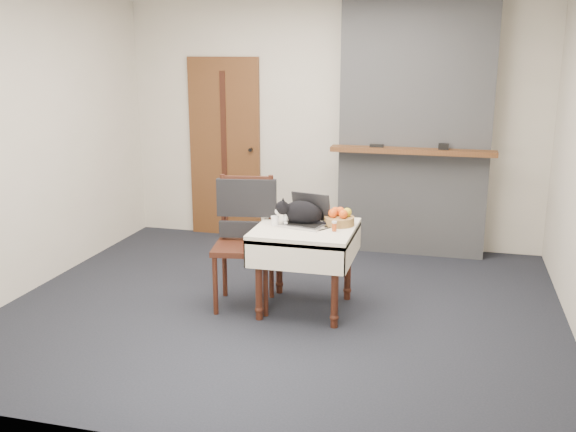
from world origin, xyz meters
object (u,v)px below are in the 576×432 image
(door, at_px, (225,148))
(side_table, at_px, (305,240))
(chair, at_px, (245,223))
(cream_jar, at_px, (275,221))
(laptop, at_px, (306,217))
(cat, at_px, (302,213))
(pill_bottle, at_px, (334,226))
(fruit_basket, at_px, (339,218))

(door, xyz_separation_m, side_table, (1.39, -1.97, -0.41))
(chair, bearing_deg, cream_jar, -24.34)
(door, bearing_deg, chair, -65.49)
(laptop, xyz_separation_m, cream_jar, (-0.24, -0.08, -0.02))
(door, height_order, cat, door)
(door, relative_size, chair, 1.87)
(cat, distance_m, pill_bottle, 0.32)
(cat, bearing_deg, door, 104.07)
(cat, bearing_deg, side_table, -76.22)
(laptop, distance_m, chair, 0.52)
(laptop, xyz_separation_m, fruit_basket, (0.26, 0.06, -0.01))
(laptop, relative_size, cream_jar, 5.25)
(laptop, bearing_deg, chair, -165.90)
(door, height_order, fruit_basket, door)
(fruit_basket, height_order, chair, chair)
(laptop, xyz_separation_m, cat, (-0.03, -0.00, 0.03))
(side_table, distance_m, pill_bottle, 0.30)
(cat, bearing_deg, laptop, -19.02)
(door, relative_size, side_table, 2.56)
(laptop, distance_m, pill_bottle, 0.28)
(chair, bearing_deg, laptop, -8.89)
(laptop, bearing_deg, pill_bottle, -13.89)
(side_table, bearing_deg, cream_jar, -175.31)
(pill_bottle, bearing_deg, laptop, 152.61)
(pill_bottle, bearing_deg, cat, 155.71)
(fruit_basket, bearing_deg, side_table, -154.07)
(pill_bottle, distance_m, chair, 0.78)
(fruit_basket, bearing_deg, pill_bottle, -91.22)
(pill_bottle, bearing_deg, side_table, 163.63)
(chair, bearing_deg, fruit_basket, -4.36)
(chair, bearing_deg, cat, -9.00)
(fruit_basket, bearing_deg, cat, -167.36)
(cream_jar, distance_m, pill_bottle, 0.50)
(side_table, distance_m, fruit_basket, 0.33)
(door, bearing_deg, side_table, -54.68)
(cream_jar, xyz_separation_m, chair, (-0.27, 0.07, -0.06))
(pill_bottle, xyz_separation_m, chair, (-0.77, 0.13, -0.06))
(side_table, relative_size, cat, 1.66)
(pill_bottle, xyz_separation_m, fruit_basket, (0.00, 0.19, 0.01))
(cream_jar, height_order, pill_bottle, pill_bottle)
(side_table, bearing_deg, cat, 125.04)
(door, distance_m, chair, 2.13)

